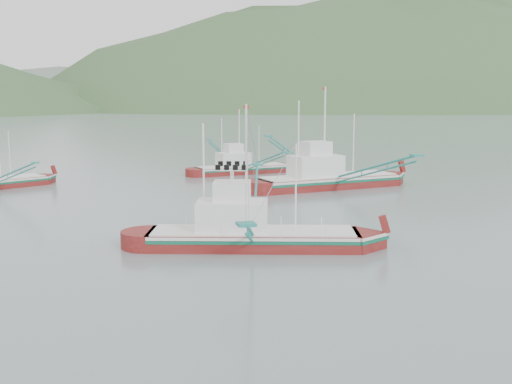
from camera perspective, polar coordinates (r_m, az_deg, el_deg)
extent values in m
plane|color=slate|center=(41.83, 1.99, -5.55)|extent=(1200.00, 1200.00, 0.00)
cube|color=maroon|center=(43.50, -0.24, -4.73)|extent=(14.69, 7.38, 1.89)
cube|color=silver|center=(43.32, -0.24, -3.70)|extent=(14.43, 7.38, 0.21)
cube|color=#0D5D42|center=(43.37, -0.24, -4.00)|extent=(14.44, 7.40, 0.21)
cube|color=silver|center=(43.28, -0.24, -3.45)|extent=(13.95, 7.01, 0.11)
cube|color=silver|center=(43.14, -2.12, -2.15)|extent=(5.36, 4.16, 2.08)
cube|color=silver|center=(42.85, -2.14, 0.09)|extent=(2.92, 2.65, 1.32)
cylinder|color=white|center=(42.60, -0.88, 2.09)|extent=(0.15, 0.15, 8.51)
cylinder|color=white|center=(42.88, -4.67, 1.25)|extent=(0.13, 0.13, 7.24)
cylinder|color=white|center=(42.77, 3.56, 0.38)|extent=(0.11, 0.11, 5.96)
cube|color=maroon|center=(71.40, 6.42, 0.54)|extent=(16.84, 7.51, 2.17)
cube|color=silver|center=(71.27, 6.43, 1.27)|extent=(16.54, 7.53, 0.24)
cube|color=#0D5D42|center=(71.31, 6.43, 1.05)|extent=(16.54, 7.55, 0.24)
cube|color=silver|center=(71.24, 6.43, 1.44)|extent=(16.00, 7.13, 0.13)
cube|color=silver|center=(70.27, 5.32, 2.30)|extent=(6.02, 4.49, 2.39)
cube|color=silver|center=(70.08, 5.34, 3.89)|extent=(3.24, 2.91, 1.52)
cylinder|color=white|center=(70.51, 6.12, 5.32)|extent=(0.17, 0.17, 9.78)
cylinder|color=white|center=(68.92, 3.79, 4.66)|extent=(0.15, 0.15, 8.31)
cylinder|color=white|center=(72.67, 8.67, 4.21)|extent=(0.13, 0.13, 6.85)
cylinder|color=white|center=(76.76, -21.07, 3.13)|extent=(0.10, 0.10, 5.24)
cube|color=maroon|center=(83.88, -1.24, 1.77)|extent=(12.78, 5.98, 1.65)
cube|color=silver|center=(83.80, -1.24, 2.24)|extent=(12.55, 5.99, 0.18)
cube|color=#0D5D42|center=(83.82, -1.24, 2.10)|extent=(12.55, 6.00, 0.18)
cube|color=silver|center=(83.78, -1.24, 2.35)|extent=(12.14, 5.68, 0.10)
cube|color=silver|center=(83.17, -2.01, 2.90)|extent=(4.60, 3.49, 1.81)
cube|color=silver|center=(83.03, -2.01, 3.92)|extent=(2.49, 2.25, 1.15)
cylinder|color=white|center=(83.28, -1.50, 4.85)|extent=(0.13, 0.13, 7.41)
cylinder|color=white|center=(82.29, -3.06, 4.40)|extent=(0.12, 0.12, 6.30)
cylinder|color=white|center=(84.63, 0.27, 4.16)|extent=(0.10, 0.10, 5.19)
ellipsoid|color=#33532B|center=(532.10, 14.34, 7.33)|extent=(684.00, 432.00, 306.00)
ellipsoid|color=slate|center=(600.48, -10.10, 7.59)|extent=(960.00, 400.00, 240.00)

